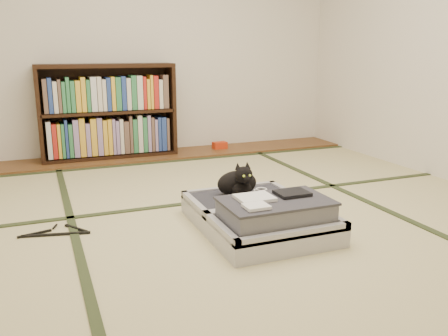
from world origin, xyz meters
name	(u,v)px	position (x,y,z in m)	size (l,w,h in m)	color
floor	(237,218)	(0.00, 0.00, 0.00)	(4.50, 4.50, 0.00)	#CDC089
wood_strip	(160,155)	(0.00, 2.00, 0.01)	(4.00, 0.50, 0.02)	brown
red_item	(220,145)	(0.67, 2.03, 0.06)	(0.15, 0.09, 0.07)	red
tatami_borders	(211,196)	(0.00, 0.49, 0.00)	(4.00, 4.50, 0.01)	#2D381E
bookcase	(108,113)	(-0.49, 2.07, 0.45)	(1.31, 0.30, 0.92)	black
suitcase	(261,216)	(0.05, -0.25, 0.10)	(0.69, 0.92, 0.27)	#ABABAF
cat	(239,183)	(0.03, 0.05, 0.22)	(0.31, 0.31, 0.25)	black
cable_coil	(261,190)	(0.21, 0.09, 0.14)	(0.10, 0.10, 0.02)	white
hanger	(56,232)	(-1.10, 0.16, 0.01)	(0.41, 0.22, 0.01)	black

